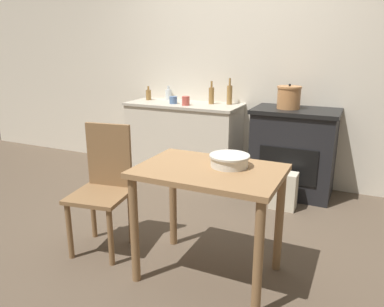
# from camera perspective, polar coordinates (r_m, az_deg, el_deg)

# --- Properties ---
(ground_plane) EXTENTS (14.00, 14.00, 0.00)m
(ground_plane) POSITION_cam_1_polar(r_m,az_deg,el_deg) (3.25, -3.21, -11.55)
(ground_plane) COLOR brown
(wall_back) EXTENTS (8.00, 0.07, 2.55)m
(wall_back) POSITION_cam_1_polar(r_m,az_deg,el_deg) (4.34, 6.72, 12.99)
(wall_back) COLOR beige
(wall_back) RESTS_ON ground_plane
(counter_cabinet) EXTENTS (1.31, 0.55, 0.87)m
(counter_cabinet) POSITION_cam_1_polar(r_m,az_deg,el_deg) (4.39, -1.24, 2.04)
(counter_cabinet) COLOR beige
(counter_cabinet) RESTS_ON ground_plane
(stove) EXTENTS (0.85, 0.57, 0.90)m
(stove) POSITION_cam_1_polar(r_m,az_deg,el_deg) (4.00, 15.18, 0.26)
(stove) COLOR black
(stove) RESTS_ON ground_plane
(work_table) EXTENTS (0.91, 0.63, 0.76)m
(work_table) POSITION_cam_1_polar(r_m,az_deg,el_deg) (2.41, 2.64, -5.38)
(work_table) COLOR #997047
(work_table) RESTS_ON ground_plane
(chair) EXTENTS (0.46, 0.46, 0.95)m
(chair) POSITION_cam_1_polar(r_m,az_deg,el_deg) (2.89, -13.30, -4.66)
(chair) COLOR olive
(chair) RESTS_ON ground_plane
(flour_sack) EXTENTS (0.24, 0.17, 0.36)m
(flour_sack) POSITION_cam_1_polar(r_m,az_deg,el_deg) (3.68, 13.79, -5.50)
(flour_sack) COLOR beige
(flour_sack) RESTS_ON ground_plane
(stock_pot) EXTENTS (0.24, 0.24, 0.25)m
(stock_pot) POSITION_cam_1_polar(r_m,az_deg,el_deg) (3.89, 14.55, 8.29)
(stock_pot) COLOR #B77A47
(stock_pot) RESTS_ON stove
(mixing_bowl_large) EXTENTS (0.26, 0.26, 0.08)m
(mixing_bowl_large) POSITION_cam_1_polar(r_m,az_deg,el_deg) (2.40, 5.73, -0.97)
(mixing_bowl_large) COLOR silver
(mixing_bowl_large) RESTS_ON work_table
(bottle_far_left) EXTENTS (0.06, 0.06, 0.17)m
(bottle_far_left) POSITION_cam_1_polar(r_m,az_deg,el_deg) (4.59, -6.65, 8.91)
(bottle_far_left) COLOR olive
(bottle_far_left) RESTS_ON counter_cabinet
(bottle_left) EXTENTS (0.06, 0.06, 0.29)m
(bottle_left) POSITION_cam_1_polar(r_m,az_deg,el_deg) (4.22, 5.74, 8.96)
(bottle_left) COLOR olive
(bottle_left) RESTS_ON counter_cabinet
(bottle_mid_left) EXTENTS (0.08, 0.08, 0.16)m
(bottle_mid_left) POSITION_cam_1_polar(r_m,az_deg,el_deg) (4.61, -3.59, 9.01)
(bottle_mid_left) COLOR silver
(bottle_mid_left) RESTS_ON counter_cabinet
(bottle_center_left) EXTENTS (0.06, 0.06, 0.25)m
(bottle_center_left) POSITION_cam_1_polar(r_m,az_deg,el_deg) (4.25, 2.98, 8.87)
(bottle_center_left) COLOR olive
(bottle_center_left) RESTS_ON counter_cabinet
(cup_center) EXTENTS (0.09, 0.09, 0.08)m
(cup_center) POSITION_cam_1_polar(r_m,az_deg,el_deg) (4.27, -2.86, 8.14)
(cup_center) COLOR #4C6B99
(cup_center) RESTS_ON counter_cabinet
(cup_center_right) EXTENTS (0.08, 0.08, 0.10)m
(cup_center_right) POSITION_cam_1_polar(r_m,az_deg,el_deg) (4.15, -0.96, 8.04)
(cup_center_right) COLOR #B74C42
(cup_center_right) RESTS_ON counter_cabinet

